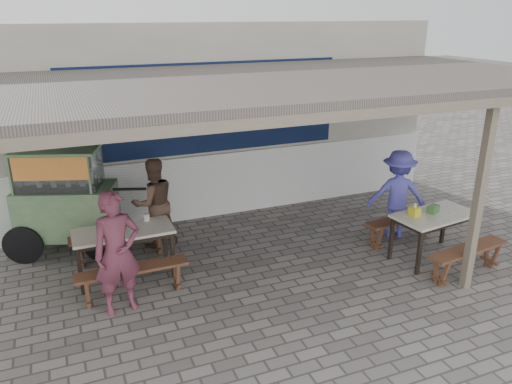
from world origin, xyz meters
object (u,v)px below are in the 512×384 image
Objects in this scene: patron_street_side at (117,253)px; tissue_box at (415,212)px; table_left at (123,235)px; bench_right_wall at (401,224)px; table_right at (435,219)px; patron_wall_side at (154,203)px; vendor_cart at (65,197)px; bench_left_wall at (119,239)px; donation_box at (433,209)px; patron_right_table at (397,194)px; condiment_bowl at (106,229)px; bench_right_street at (467,255)px; bench_left_street at (132,275)px; condiment_jar at (147,217)px.

tissue_box is (4.36, -0.30, -0.00)m from patron_street_side.
patron_street_side is at bearing -102.59° from table_left.
table_left reaches higher than bench_right_wall.
patron_wall_side is (-3.90, 2.11, 0.08)m from table_right.
bench_left_wall is at bearing -21.42° from vendor_cart.
donation_box is at bearing -2.15° from tissue_box.
table_right is (4.53, -1.81, 0.33)m from bench_left_wall.
vendor_cart is 1.47× the size of patron_wall_side.
bench_left_wall is at bearing 17.18° from patron_right_table.
donation_box is at bearing 144.24° from patron_wall_side.
patron_street_side reaches higher than condiment_bowl.
patron_street_side is at bearing 168.17° from table_right.
table_left is 4.99m from bench_right_street.
bench_right_street is 0.85m from donation_box.
condiment_bowl reaches higher than table_left.
bench_left_wall is at bearing 68.28° from condiment_bowl.
patron_right_table reaches higher than donation_box.
bench_left_wall and bench_right_street have the same top height.
patron_wall_side reaches higher than donation_box.
tissue_box reaches higher than bench_right_wall.
patron_street_side is at bearing -88.00° from condiment_bowl.
patron_street_side is at bearing -56.64° from vendor_cart.
vendor_cart is at bearing 147.88° from table_right.
bench_left_street is 0.83m from condiment_bowl.
bench_right_street is 7.77× the size of condiment_bowl.
bench_left_wall is 1.53m from patron_street_side.
bench_left_street is 1.00× the size of patron_wall_side.
bench_right_street is at bearing -21.28° from patron_street_side.
bench_right_wall is 0.93× the size of patron_right_table.
vendor_cart reaches higher than tissue_box.
patron_right_table reaches higher than table_right.
bench_right_street is 7.80× the size of donation_box.
tissue_box is at bearing 96.43° from patron_right_table.
patron_right_table is at bearing -11.32° from bench_left_wall.
patron_wall_side is at bearing 44.74° from condiment_bowl.
vendor_cart reaches higher than bench_left_street.
table_left is 4.67m from donation_box.
bench_left_wall is 5.23m from bench_right_street.
bench_left_wall is at bearing 158.80° from donation_box.
condiment_bowl is (-4.75, 1.28, 0.10)m from table_right.
patron_right_table is 8.32× the size of condiment_bowl.
bench_right_street is at bearing -58.69° from tissue_box.
table_right is 10.25× the size of tissue_box.
bench_right_street is at bearing -82.47° from donation_box.
bench_right_street is at bearing 121.49° from patron_right_table.
bench_left_street is at bearing -49.55° from vendor_cart.
patron_wall_side is 8.22× the size of donation_box.
condiment_jar is (0.38, 0.22, 0.13)m from table_left.
condiment_bowl is (-0.22, 0.68, 0.43)m from bench_left_street.
condiment_jar is (-4.23, 2.08, 0.47)m from bench_right_street.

